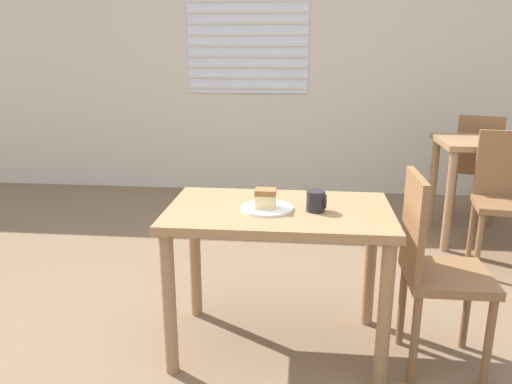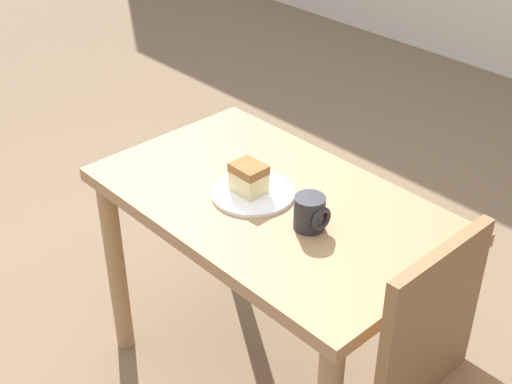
% 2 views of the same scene
% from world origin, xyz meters
% --- Properties ---
extents(ground_plane, '(14.00, 14.00, 0.00)m').
position_xyz_m(ground_plane, '(0.00, 0.00, 0.00)').
color(ground_plane, '#7A6047').
extents(wall_back, '(10.00, 0.09, 2.80)m').
position_xyz_m(wall_back, '(-0.00, 3.03, 1.40)').
color(wall_back, beige).
rests_on(wall_back, ground_plane).
extents(dining_table_near, '(1.02, 0.62, 0.71)m').
position_xyz_m(dining_table_near, '(0.10, 0.19, 0.59)').
color(dining_table_near, '#9E754C').
rests_on(dining_table_near, ground_plane).
extents(dining_table_far, '(0.92, 0.59, 0.78)m').
position_xyz_m(dining_table_far, '(1.65, 1.76, 0.63)').
color(dining_table_far, '#9E754C').
rests_on(dining_table_far, ground_plane).
extents(chair_near_window, '(0.36, 0.36, 0.90)m').
position_xyz_m(chair_near_window, '(0.80, 0.11, 0.49)').
color(chair_near_window, brown).
rests_on(chair_near_window, ground_plane).
extents(chair_far_corner, '(0.42, 0.42, 0.90)m').
position_xyz_m(chair_far_corner, '(1.51, 1.29, 0.49)').
color(chair_far_corner, brown).
rests_on(chair_far_corner, ground_plane).
extents(chair_far_opposite, '(0.45, 0.45, 0.90)m').
position_xyz_m(chair_far_opposite, '(1.63, 2.24, 0.49)').
color(chair_far_opposite, brown).
rests_on(chair_far_opposite, ground_plane).
extents(plate, '(0.24, 0.24, 0.01)m').
position_xyz_m(plate, '(0.05, 0.16, 0.72)').
color(plate, white).
rests_on(plate, dining_table_near).
extents(cake_slice, '(0.09, 0.08, 0.09)m').
position_xyz_m(cake_slice, '(0.04, 0.15, 0.77)').
color(cake_slice, beige).
rests_on(cake_slice, plate).
extents(coffee_mug, '(0.09, 0.08, 0.09)m').
position_xyz_m(coffee_mug, '(0.27, 0.16, 0.76)').
color(coffee_mug, '#232328').
rests_on(coffee_mug, dining_table_near).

